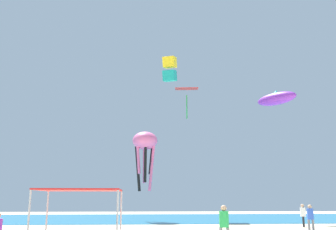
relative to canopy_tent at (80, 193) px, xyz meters
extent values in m
cube|color=#1E6B93|center=(4.36, 31.03, -2.40)|extent=(110.00, 23.40, 0.03)
cylinder|color=#B2B2B7|center=(-1.54, -1.34, -1.17)|extent=(0.07, 0.07, 2.49)
cylinder|color=#B2B2B7|center=(1.54, -1.34, -1.17)|extent=(0.07, 0.07, 2.49)
cylinder|color=#B2B2B7|center=(-1.54, 1.34, -1.17)|extent=(0.07, 0.07, 2.49)
cylinder|color=#B2B2B7|center=(1.54, 1.34, -1.17)|extent=(0.07, 0.07, 2.49)
cube|color=red|center=(0.00, 0.00, 0.11)|extent=(3.14, 2.75, 0.06)
cylinder|color=slate|center=(13.79, 10.78, -2.00)|extent=(0.16, 0.16, 0.82)
cylinder|color=slate|center=(14.10, 10.84, -2.00)|extent=(0.16, 0.16, 0.82)
cylinder|color=blue|center=(13.95, 10.81, -1.23)|extent=(0.43, 0.43, 0.72)
sphere|color=tan|center=(13.95, 10.81, -0.74)|extent=(0.27, 0.27, 0.27)
cylinder|color=green|center=(6.34, 3.24, -1.18)|extent=(0.45, 0.45, 0.75)
sphere|color=tan|center=(6.34, 3.24, -0.66)|extent=(0.28, 0.28, 0.28)
cylinder|color=black|center=(15.37, 15.42, -2.01)|extent=(0.16, 0.16, 0.82)
cylinder|color=black|center=(15.26, 15.12, -2.01)|extent=(0.16, 0.16, 0.82)
cylinder|color=white|center=(15.32, 15.27, -1.24)|extent=(0.43, 0.43, 0.71)
sphere|color=tan|center=(15.32, 15.27, -0.75)|extent=(0.27, 0.27, 0.27)
ellipsoid|color=pink|center=(2.76, 24.21, 5.71)|extent=(3.58, 3.58, 1.87)
cylinder|color=pink|center=(2.10, 23.77, 3.70)|extent=(0.53, 0.44, 2.90)
cylinder|color=black|center=(2.80, 23.42, 3.27)|extent=(0.31, 0.66, 3.75)
cylinder|color=pink|center=(3.46, 23.85, 2.84)|extent=(0.70, 0.49, 4.61)
cylinder|color=black|center=(3.42, 24.64, 3.70)|extent=(0.53, 0.44, 2.90)
cylinder|color=pink|center=(2.71, 25.00, 3.27)|extent=(0.31, 0.66, 3.75)
cylinder|color=black|center=(2.05, 24.56, 2.84)|extent=(0.70, 0.49, 4.61)
cube|color=red|center=(7.48, 26.71, 12.17)|extent=(2.89, 2.86, 0.55)
cylinder|color=green|center=(7.48, 26.71, 10.02)|extent=(0.14, 0.14, 2.76)
ellipsoid|color=purple|center=(15.95, 21.24, 9.69)|extent=(3.94, 4.31, 1.53)
cone|color=teal|center=(15.95, 21.24, 10.37)|extent=(0.96, 0.95, 0.59)
cube|color=yellow|center=(4.31, 10.64, 9.40)|extent=(1.13, 1.21, 0.90)
cube|color=teal|center=(4.31, 10.64, 8.37)|extent=(1.13, 1.21, 0.90)
camera|label=1|loc=(2.33, -15.48, -0.25)|focal=41.09mm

